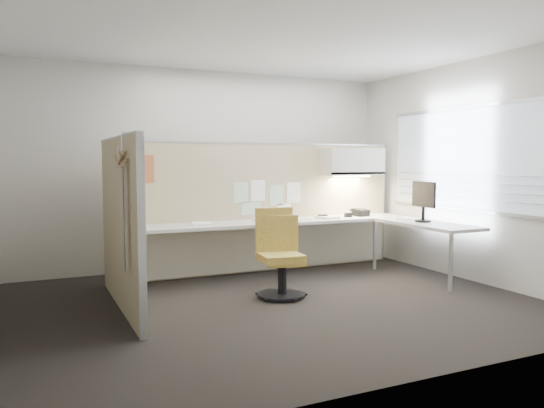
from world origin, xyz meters
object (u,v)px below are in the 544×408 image
chair_right (278,256)px  monitor (424,199)px  phone (360,212)px  desk (301,230)px  chair_left (283,260)px

chair_right → monitor: size_ratio=1.87×
chair_right → monitor: (2.12, 0.07, 0.58)m
monitor → phone: 1.05m
desk → phone: phone is taller
desk → chair_left: chair_left is taller
phone → monitor: bearing=-85.0°
desk → monitor: monitor is taller
desk → chair_right: size_ratio=4.10×
desk → chair_right: chair_right is taller
desk → monitor: bearing=-30.4°
chair_left → chair_right: chair_right is taller
chair_left → chair_right: 0.07m
chair_left → phone: 2.10m
chair_left → chair_right: (-0.05, 0.03, 0.04)m
chair_left → phone: bearing=46.0°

